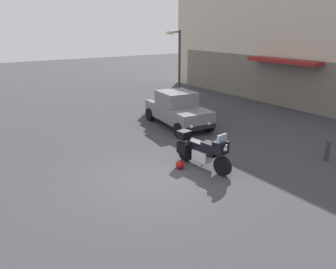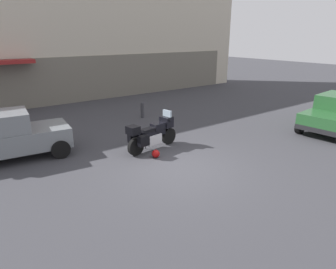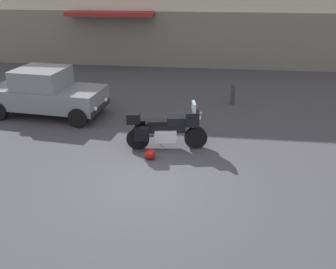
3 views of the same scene
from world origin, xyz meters
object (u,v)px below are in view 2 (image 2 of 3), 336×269
bollard_curbside (142,109)px  helmet (156,154)px  car_hatchback_near (8,136)px  motorcycle (152,134)px

bollard_curbside → helmet: bearing=-116.5°
car_hatchback_near → bollard_curbside: 6.69m
motorcycle → bollard_curbside: (2.05, 4.04, -0.19)m
helmet → bollard_curbside: bearing=63.5°
bollard_curbside → motorcycle: bearing=-116.9°
helmet → motorcycle: bearing=65.6°
motorcycle → car_hatchback_near: bearing=145.3°
motorcycle → bollard_curbside: 4.53m
helmet → car_hatchback_near: 4.98m
helmet → car_hatchback_near: bearing=145.0°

